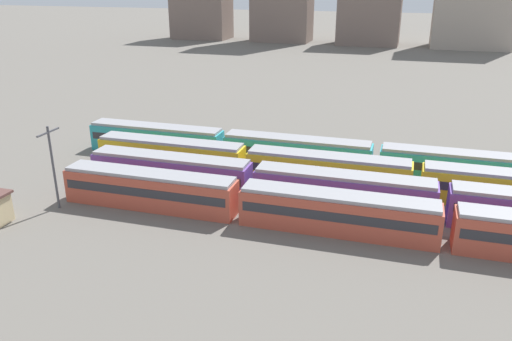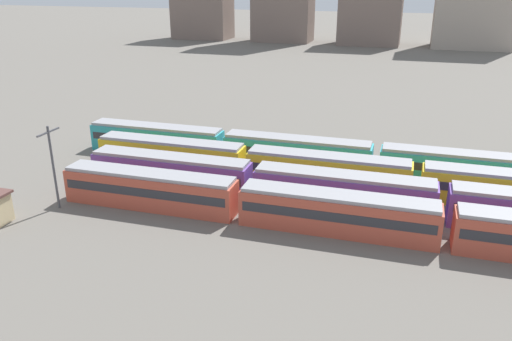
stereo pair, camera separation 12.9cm
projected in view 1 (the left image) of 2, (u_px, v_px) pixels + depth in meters
The scene contains 5 objects.
ground_plane at pixel (167, 177), 59.90m from camera, with size 600.00×600.00×0.00m, color #666059.
train_track_2 at pixel (327, 171), 56.62m from camera, with size 55.80×3.06×3.75m.
train_track_3 at pixel (376, 160), 59.97m from camera, with size 74.70×3.06×3.75m.
catenary_pole_0 at pixel (53, 163), 50.36m from camera, with size 0.24×3.20×8.57m.
distant_building_2 at pixel (370, 6), 171.00m from camera, with size 20.18×15.81×24.83m, color #7A665B.
Camera 1 is at (25.99, -42.54, 22.06)m, focal length 36.04 mm.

